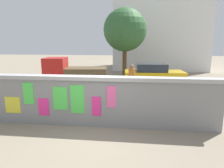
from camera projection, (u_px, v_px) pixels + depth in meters
ground at (118, 81)px, 14.58m from camera, size 60.00×60.00×0.00m
poster_wall at (96, 101)px, 6.63m from camera, size 8.01×0.42×1.67m
auto_rickshaw_truck at (73, 74)px, 12.12m from camera, size 3.76×1.95×1.85m
car_parked at (153, 74)px, 13.22m from camera, size 3.89×1.91×1.40m
motorcycle at (46, 96)px, 8.77m from camera, size 1.90×0.56×0.87m
bicycle_near at (157, 92)px, 9.82m from camera, size 1.69×0.47×0.95m
bicycle_far at (109, 99)px, 8.59m from camera, size 1.71×0.44×0.95m
person_walking at (132, 77)px, 10.55m from camera, size 0.48×0.48×1.62m
tree_roadside at (125, 30)px, 15.33m from camera, size 3.26×3.26×5.29m
building_background at (159, 28)px, 21.42m from camera, size 9.34×6.64×8.33m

